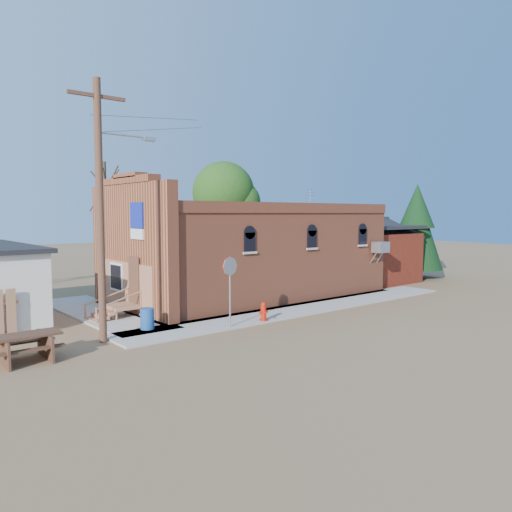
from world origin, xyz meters
TOP-DOWN VIEW (x-y plane):
  - ground at (0.00, 0.00)m, footprint 120.00×120.00m
  - sidewalk_south at (1.50, 0.90)m, footprint 19.00×2.20m
  - sidewalk_west at (-6.30, 6.00)m, footprint 2.60×10.00m
  - brick_bar at (1.64, 5.49)m, footprint 16.40×7.97m
  - red_shed at (11.50, 5.50)m, footprint 5.40×6.40m
  - utility_pole at (-8.14, 1.20)m, footprint 3.12×0.26m
  - tree_bare_near at (-3.00, 13.00)m, footprint 2.80×2.80m
  - tree_leafy at (6.00, 13.50)m, footprint 4.40×4.40m
  - evergreen_tree at (15.50, 4.00)m, footprint 3.60×3.60m
  - fire_hydrant at (-1.87, -0.00)m, footprint 0.46×0.45m
  - stop_sign at (-3.58, 0.00)m, footprint 0.74×0.19m
  - trash_barrel at (-6.25, 1.70)m, footprint 0.61×0.61m
  - picnic_table at (-10.95, 0.50)m, footprint 2.06×1.61m

SIDE VIEW (x-z plane):
  - ground at x=0.00m, z-range 0.00..0.00m
  - sidewalk_south at x=1.50m, z-range 0.00..0.08m
  - sidewalk_west at x=-6.30m, z-range 0.00..0.08m
  - fire_hydrant at x=-1.87m, z-range 0.07..0.85m
  - trash_barrel at x=-6.25m, z-range 0.08..0.88m
  - picnic_table at x=-10.95m, z-range 0.13..0.98m
  - stop_sign at x=-3.58m, z-range 0.82..3.55m
  - red_shed at x=11.50m, z-range 0.12..4.42m
  - brick_bar at x=1.64m, z-range -0.81..5.49m
  - evergreen_tree at x=15.50m, z-range 0.46..6.96m
  - utility_pole at x=-8.14m, z-range 0.27..9.27m
  - tree_leafy at x=6.00m, z-range 1.86..10.01m
  - tree_bare_near at x=-3.00m, z-range 2.14..9.79m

